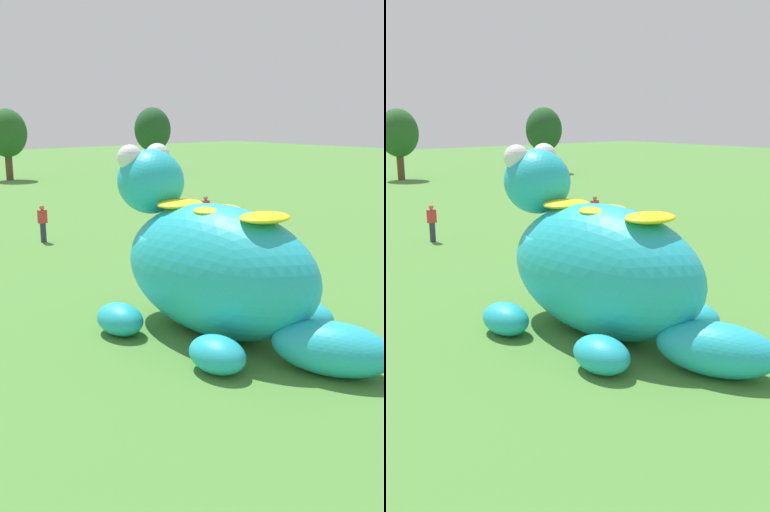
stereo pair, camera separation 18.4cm
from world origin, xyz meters
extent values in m
plane|color=#4C8438|center=(0.00, 0.00, 0.00)|extent=(160.00, 160.00, 0.00)
ellipsoid|color=#23B2C6|center=(0.02, -0.68, 1.73)|extent=(3.48, 6.33, 3.45)
ellipsoid|color=#23B2C6|center=(-0.16, 1.92, 3.82)|extent=(1.95, 2.12, 1.82)
sphere|color=white|center=(-0.68, 2.16, 4.51)|extent=(0.73, 0.73, 0.73)
sphere|color=white|center=(0.32, 2.23, 4.51)|extent=(0.73, 0.73, 0.73)
ellipsoid|color=yellow|center=(-0.08, 0.70, 3.32)|extent=(1.45, 1.20, 0.23)
ellipsoid|color=yellow|center=(0.02, -0.68, 3.32)|extent=(1.45, 1.20, 0.23)
ellipsoid|color=yellow|center=(0.12, -2.21, 3.32)|extent=(1.45, 1.20, 0.23)
ellipsoid|color=#23B2C6|center=(-2.01, 0.87, 0.42)|extent=(1.15, 1.54, 0.84)
ellipsoid|color=#23B2C6|center=(1.82, 1.13, 0.42)|extent=(1.15, 1.54, 0.84)
ellipsoid|color=#23B2C6|center=(-1.63, -2.48, 0.42)|extent=(1.15, 1.54, 0.84)
ellipsoid|color=#23B2C6|center=(1.89, -2.25, 0.42)|extent=(1.15, 1.54, 0.84)
ellipsoid|color=#23B2C6|center=(0.25, -4.20, 0.60)|extent=(2.38, 3.09, 1.21)
cylinder|color=brown|center=(11.12, 38.21, 1.09)|extent=(0.62, 0.62, 2.17)
ellipsoid|color=#235623|center=(11.12, 38.21, 4.08)|extent=(3.47, 3.47, 4.17)
cylinder|color=brown|center=(24.86, 35.43, 1.12)|extent=(0.64, 0.64, 2.23)
ellipsoid|color=#1E4C23|center=(24.86, 35.43, 4.20)|extent=(3.57, 3.57, 4.28)
cylinder|color=#2D334C|center=(1.66, 12.67, 0.44)|extent=(0.26, 0.26, 0.88)
cube|color=red|center=(1.66, 12.67, 1.18)|extent=(0.38, 0.22, 0.60)
sphere|color=#9E7051|center=(1.66, 12.67, 1.60)|extent=(0.22, 0.22, 0.22)
cylinder|color=black|center=(9.26, 10.10, 0.44)|extent=(0.26, 0.26, 0.88)
cube|color=red|center=(9.26, 10.10, 1.18)|extent=(0.38, 0.22, 0.60)
sphere|color=#9E7051|center=(9.26, 10.10, 1.60)|extent=(0.22, 0.22, 0.22)
camera|label=1|loc=(-9.91, -11.32, 5.69)|focal=40.55mm
camera|label=2|loc=(-9.77, -11.44, 5.69)|focal=40.55mm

